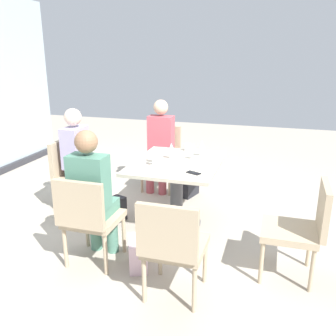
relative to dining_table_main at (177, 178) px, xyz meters
name	(u,v)px	position (x,y,z in m)	size (l,w,h in m)	color
ground_plane	(176,222)	(0.00, 0.00, -0.54)	(12.00, 12.00, 0.00)	#A89E8E
dining_table_main	(177,178)	(0.00, 0.00, 0.00)	(1.14, 0.93, 0.73)	#BCB29E
chair_near_window	(74,171)	(0.00, 1.30, -0.04)	(0.46, 0.51, 0.87)	tan
chair_far_left	(88,216)	(-1.07, 0.51, -0.04)	(0.50, 0.46, 0.87)	tan
chair_far_right	(162,154)	(1.07, 0.51, -0.04)	(0.50, 0.46, 0.87)	tan
chair_side_end	(173,244)	(-1.33, -0.34, -0.04)	(0.50, 0.46, 0.87)	tan
chair_front_left	(302,225)	(-0.72, -1.30, -0.04)	(0.46, 0.50, 0.87)	tan
person_near_window	(80,156)	(0.00, 1.19, 0.16)	(0.34, 0.39, 1.26)	#9E93B7
person_far_left	(93,190)	(-0.97, 0.51, 0.16)	(0.39, 0.34, 1.26)	#4C7F6B
person_far_right	(160,141)	(0.97, 0.51, 0.16)	(0.39, 0.34, 1.26)	#B24C56
wine_glass_0	(154,151)	(-0.11, 0.23, 0.32)	(0.07, 0.07, 0.18)	silver
wine_glass_1	(154,154)	(-0.20, 0.20, 0.32)	(0.07, 0.07, 0.18)	silver
wine_glass_2	(193,148)	(0.14, -0.15, 0.32)	(0.07, 0.07, 0.18)	silver
wine_glass_3	(171,148)	(0.09, 0.09, 0.32)	(0.07, 0.07, 0.18)	silver
wine_glass_4	(202,145)	(0.29, -0.21, 0.32)	(0.07, 0.07, 0.18)	silver
coffee_cup	(188,147)	(0.48, 0.00, 0.24)	(0.08, 0.08, 0.09)	white
cell_phone_on_table	(193,173)	(-0.33, -0.26, 0.19)	(0.07, 0.14, 0.01)	black
handbag_0	(113,211)	(-0.20, 0.70, -0.40)	(0.30, 0.16, 0.28)	#232328
handbag_1	(138,253)	(-0.99, 0.09, -0.40)	(0.30, 0.16, 0.28)	beige
handbag_2	(189,186)	(0.85, 0.06, -0.40)	(0.30, 0.16, 0.28)	#232328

